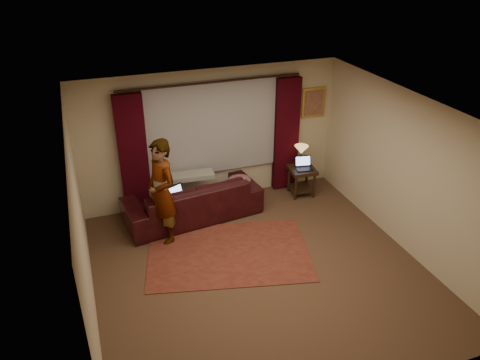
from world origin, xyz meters
name	(u,v)px	position (x,y,z in m)	size (l,w,h in m)	color
floor	(260,271)	(0.00, 0.00, -0.01)	(5.00, 5.00, 0.01)	brown
ceiling	(264,113)	(0.00, 0.00, 2.60)	(5.00, 5.00, 0.02)	silver
wall_back	(212,137)	(0.00, 2.50, 1.30)	(5.00, 0.02, 2.60)	beige
wall_front	(356,316)	(0.00, -2.50, 1.30)	(5.00, 0.02, 2.60)	beige
wall_left	(81,232)	(-2.50, 0.00, 1.30)	(0.02, 5.00, 2.60)	beige
wall_right	(406,173)	(2.50, 0.00, 1.30)	(0.02, 5.00, 2.60)	beige
sheer_curtain	(212,128)	(0.00, 2.44, 1.50)	(2.50, 0.05, 1.80)	#9D9DA5
drape_left	(133,156)	(-1.50, 2.39, 1.18)	(0.50, 0.14, 2.30)	black
drape_right	(286,135)	(1.50, 2.39, 1.18)	(0.50, 0.14, 2.30)	black
curtain_rod	(212,82)	(0.00, 2.39, 2.38)	(0.04, 0.04, 3.40)	black
picture_frame	(313,103)	(2.10, 2.47, 1.75)	(0.50, 0.04, 0.60)	gold
sofa	(192,193)	(-0.58, 1.91, 0.50)	(2.49, 1.08, 1.01)	black
throw_blanket	(192,162)	(-0.49, 2.14, 1.00)	(0.77, 0.31, 0.09)	gray
clothing_pile	(239,181)	(0.32, 1.88, 0.60)	(0.47, 0.36, 0.20)	#744753
laptop_sofa	(179,196)	(-0.87, 1.66, 0.64)	(0.36, 0.40, 0.27)	black
area_rug	(229,253)	(-0.32, 0.59, 0.01)	(2.64, 1.76, 0.01)	brown
end_table	(301,181)	(1.70, 2.00, 0.29)	(0.50, 0.50, 0.58)	black
tiffany_lamp	(301,156)	(1.71, 2.10, 0.80)	(0.28, 0.28, 0.44)	olive
laptop_table	(304,164)	(1.72, 1.96, 0.70)	(0.33, 0.36, 0.24)	black
person	(162,192)	(-1.21, 1.37, 0.92)	(0.54, 0.54, 1.84)	gray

